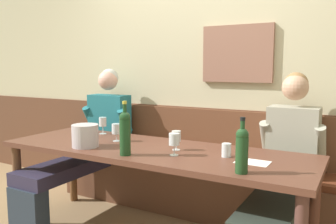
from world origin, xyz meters
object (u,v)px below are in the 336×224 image
object	(u,v)px
ice_bucket	(85,136)
wine_bottle_amber_mid	(125,132)
person_right_seat	(87,141)
person_center_right_seat	(284,165)
wine_glass_right_end	(103,123)
wine_bottle_clear_water	(242,149)
wall_bench	(190,181)
wine_glass_near_bucket	(176,137)
water_tumbler_center	(226,150)
wine_glass_center_front	(116,130)
dining_table	(151,158)
wine_glass_by_bottle	(174,140)

from	to	relation	value
ice_bucket	wine_bottle_amber_mid	distance (m)	0.43
person_right_seat	wine_bottle_amber_mid	xyz separation A→B (m)	(0.87, -0.58, 0.27)
person_center_right_seat	wine_glass_right_end	size ratio (longest dim) A/B	8.50
person_right_seat	wine_bottle_clear_water	xyz separation A→B (m)	(1.70, -0.60, 0.25)
wall_bench	wine_glass_near_bucket	distance (m)	0.86
wine_glass_near_bucket	ice_bucket	bearing A→B (deg)	-159.46
ice_bucket	wine_glass_near_bucket	xyz separation A→B (m)	(0.65, 0.24, 0.01)
wine_glass_right_end	water_tumbler_center	size ratio (longest dim) A/B	1.65
person_right_seat	wine_glass_right_end	bearing A→B (deg)	-11.40
person_center_right_seat	wine_glass_near_bucket	world-z (taller)	person_center_right_seat
ice_bucket	wine_glass_near_bucket	distance (m)	0.70
wine_bottle_amber_mid	wine_bottle_clear_water	world-z (taller)	wine_bottle_amber_mid
person_center_right_seat	wine_glass_near_bucket	distance (m)	0.80
person_center_right_seat	wine_glass_right_end	distance (m)	1.60
wine_glass_center_front	water_tumbler_center	xyz separation A→B (m)	(0.96, -0.05, -0.05)
wine_bottle_clear_water	wine_glass_right_end	world-z (taller)	wine_bottle_clear_water
wine_glass_near_bucket	wine_bottle_amber_mid	bearing A→B (deg)	-127.87
wine_bottle_amber_mid	wine_glass_near_bucket	xyz separation A→B (m)	(0.24, 0.30, -0.07)
ice_bucket	wall_bench	bearing A→B (deg)	62.50
wine_bottle_clear_water	water_tumbler_center	world-z (taller)	wine_bottle_clear_water
wall_bench	wine_glass_center_front	world-z (taller)	wall_bench
person_center_right_seat	wine_glass_right_end	bearing A→B (deg)	-177.32
wall_bench	wine_glass_center_front	size ratio (longest dim) A/B	18.52
wall_bench	water_tumbler_center	bearing A→B (deg)	-48.09
dining_table	person_center_right_seat	bearing A→B (deg)	20.60
wine_bottle_clear_water	wine_glass_center_front	bearing A→B (deg)	163.04
person_right_seat	water_tumbler_center	xyz separation A→B (m)	(1.50, -0.29, 0.15)
wine_bottle_clear_water	ice_bucket	bearing A→B (deg)	176.56
wine_bottle_amber_mid	wine_glass_near_bucket	bearing A→B (deg)	52.13
wine_glass_by_bottle	water_tumbler_center	distance (m)	0.36
wall_bench	wine_glass_center_front	xyz separation A→B (m)	(-0.38, -0.60, 0.54)
wine_bottle_amber_mid	water_tumbler_center	xyz separation A→B (m)	(0.62, 0.29, -0.12)
wine_bottle_amber_mid	wine_glass_near_bucket	distance (m)	0.39
ice_bucket	wine_glass_right_end	distance (m)	0.53
person_right_seat	wine_bottle_amber_mid	distance (m)	1.08
person_center_right_seat	ice_bucket	size ratio (longest dim) A/B	6.47
wine_glass_center_front	wall_bench	bearing A→B (deg)	57.94
dining_table	wine_glass_center_front	size ratio (longest dim) A/B	16.45
wall_bench	wine_glass_near_bucket	bearing A→B (deg)	-73.07
wine_glass_by_bottle	wine_bottle_amber_mid	bearing A→B (deg)	-152.15
person_center_right_seat	wine_glass_by_bottle	xyz separation A→B (m)	(-0.65, -0.45, 0.20)
ice_bucket	wine_bottle_amber_mid	size ratio (longest dim) A/B	0.54
person_center_right_seat	wall_bench	bearing A→B (deg)	159.94
person_center_right_seat	wine_glass_right_end	xyz separation A→B (m)	(-1.59, -0.07, 0.20)
person_center_right_seat	wine_glass_right_end	world-z (taller)	person_center_right_seat
wine_glass_by_bottle	wine_glass_near_bucket	bearing A→B (deg)	112.59
wine_bottle_amber_mid	wine_glass_by_bottle	bearing A→B (deg)	27.85
person_right_seat	water_tumbler_center	bearing A→B (deg)	-10.95
dining_table	wine_bottle_clear_water	bearing A→B (deg)	-20.00
person_center_right_seat	wine_bottle_clear_water	size ratio (longest dim) A/B	4.00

